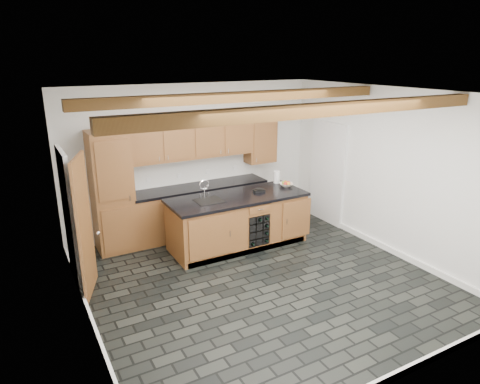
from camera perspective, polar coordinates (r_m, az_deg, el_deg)
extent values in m
plane|color=black|center=(6.67, 2.82, -11.64)|extent=(5.00, 5.00, 0.00)
plane|color=white|center=(8.26, -6.16, 4.54)|extent=(5.00, 0.00, 5.00)
plane|color=white|center=(5.31, -20.67, -4.09)|extent=(0.00, 5.00, 5.00)
plane|color=white|center=(7.68, 19.11, 2.64)|extent=(0.00, 5.00, 5.00)
plane|color=white|center=(5.84, 3.24, 13.08)|extent=(5.00, 5.00, 0.00)
cube|color=#503314|center=(4.88, 10.83, 10.72)|extent=(4.90, 0.15, 0.15)
cube|color=#503314|center=(6.36, 0.30, 12.59)|extent=(4.90, 0.15, 0.15)
cube|color=white|center=(5.92, -19.01, -16.30)|extent=(0.04, 5.00, 0.10)
cube|color=white|center=(8.10, 18.05, -6.63)|extent=(0.04, 5.00, 0.10)
cube|color=white|center=(5.09, 18.85, -22.65)|extent=(5.00, 0.04, 0.10)
cube|color=white|center=(6.66, -21.82, -3.36)|extent=(0.06, 0.94, 2.04)
cube|color=brown|center=(6.35, -20.03, -4.34)|extent=(0.31, 0.77, 2.00)
cube|color=white|center=(8.79, 11.57, 2.52)|extent=(0.06, 0.98, 2.04)
cube|color=black|center=(8.81, 11.69, 2.42)|extent=(0.02, 0.86, 1.96)
cube|color=brown|center=(7.61, -16.69, -0.01)|extent=(0.65, 0.60, 2.10)
cube|color=brown|center=(8.26, -5.29, -2.39)|extent=(2.60, 0.60, 0.88)
cube|color=black|center=(8.11, -5.38, 0.69)|extent=(2.64, 0.62, 0.05)
cube|color=white|center=(8.29, -6.25, 3.09)|extent=(2.60, 0.02, 0.52)
cube|color=brown|center=(7.97, -6.60, 7.16)|extent=(2.40, 0.35, 0.75)
cube|color=brown|center=(8.66, 2.70, 7.26)|extent=(0.60, 0.35, 1.00)
cube|color=brown|center=(7.64, -0.32, -4.03)|extent=(2.40, 0.90, 0.88)
cube|color=black|center=(7.48, -0.33, -0.72)|extent=(2.46, 0.96, 0.05)
cube|color=brown|center=(6.94, -3.74, -6.01)|extent=(0.80, 0.02, 0.70)
cube|color=brown|center=(7.74, 7.53, -3.58)|extent=(0.60, 0.02, 0.70)
cube|color=black|center=(7.48, 2.03, -4.84)|extent=(0.42, 0.30, 0.56)
cylinder|color=black|center=(7.44, 3.14, -3.24)|extent=(0.07, 0.26, 0.07)
cylinder|color=black|center=(7.49, 3.12, -4.24)|extent=(0.07, 0.26, 0.07)
cylinder|color=black|center=(7.37, 2.21, -3.43)|extent=(0.07, 0.26, 0.07)
cylinder|color=black|center=(7.60, 3.08, -6.20)|extent=(0.07, 0.26, 0.07)
cylinder|color=black|center=(7.47, 1.25, -6.63)|extent=(0.07, 0.26, 0.07)
cylinder|color=black|center=(7.55, 3.10, -5.23)|extent=(0.07, 0.26, 0.07)
cube|color=black|center=(7.24, -4.16, -1.23)|extent=(0.45, 0.40, 0.02)
cylinder|color=silver|center=(7.36, -4.76, -0.06)|extent=(0.02, 0.02, 0.20)
torus|color=silver|center=(7.32, -4.79, 0.99)|extent=(0.18, 0.02, 0.18)
cylinder|color=silver|center=(7.35, -5.32, -0.59)|extent=(0.02, 0.02, 0.08)
cylinder|color=silver|center=(7.41, -4.19, -0.41)|extent=(0.02, 0.02, 0.08)
cube|color=black|center=(7.69, 2.56, 0.17)|extent=(0.21, 0.13, 0.04)
cylinder|color=black|center=(7.69, 2.56, 0.39)|extent=(0.13, 0.13, 0.02)
imported|color=beige|center=(8.06, 6.18, 0.98)|extent=(0.32, 0.32, 0.06)
sphere|color=#B91833|center=(8.08, 6.48, 1.25)|extent=(0.07, 0.07, 0.07)
sphere|color=orange|center=(8.10, 6.09, 1.30)|extent=(0.07, 0.07, 0.07)
sphere|color=olive|center=(8.06, 5.83, 1.22)|extent=(0.07, 0.07, 0.07)
sphere|color=red|center=(8.01, 6.06, 1.11)|extent=(0.07, 0.07, 0.07)
sphere|color=orange|center=(8.03, 6.46, 1.13)|extent=(0.07, 0.07, 0.07)
cylinder|color=white|center=(8.24, 4.93, 2.00)|extent=(0.12, 0.12, 0.23)
imported|color=white|center=(7.76, -14.23, -0.08)|extent=(0.11, 0.11, 0.08)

